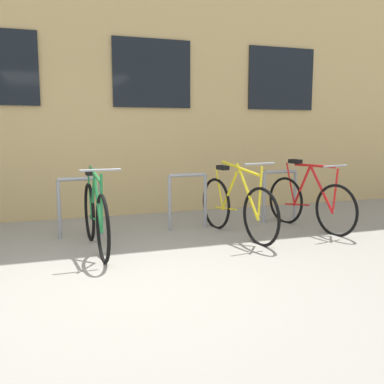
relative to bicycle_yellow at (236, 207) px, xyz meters
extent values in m
plane|color=gray|center=(-1.87, -1.30, -0.40)|extent=(42.00, 42.00, 0.00)
cube|color=tan|center=(-1.87, 4.64, 2.90)|extent=(28.00, 5.48, 6.59)
cube|color=black|center=(-0.67, 1.88, 1.93)|extent=(1.30, 0.04, 1.10)
cube|color=black|center=(1.73, 1.88, 1.93)|extent=(1.30, 0.04, 1.10)
cylinder|color=gray|center=(-2.26, 0.60, -0.01)|extent=(0.05, 0.05, 0.78)
cylinder|color=gray|center=(-1.72, 0.60, -0.01)|extent=(0.05, 0.05, 0.78)
cylinder|color=gray|center=(-1.99, 0.60, 0.38)|extent=(0.54, 0.05, 0.05)
cylinder|color=gray|center=(-0.76, 0.60, -0.01)|extent=(0.05, 0.05, 0.78)
cylinder|color=gray|center=(-0.22, 0.60, -0.01)|extent=(0.05, 0.05, 0.78)
cylinder|color=gray|center=(-0.49, 0.60, 0.38)|extent=(0.54, 0.05, 0.05)
cylinder|color=gray|center=(0.74, 0.60, -0.01)|extent=(0.05, 0.05, 0.78)
cylinder|color=gray|center=(1.28, 0.60, -0.01)|extent=(0.05, 0.05, 0.78)
cylinder|color=gray|center=(1.01, 0.60, 0.38)|extent=(0.54, 0.05, 0.05)
torus|color=black|center=(-0.08, 0.54, -0.04)|extent=(0.15, 0.74, 0.75)
torus|color=black|center=(0.08, -0.54, -0.04)|extent=(0.15, 0.74, 0.75)
cylinder|color=yellow|center=(0.04, -0.25, 0.24)|extent=(0.11, 0.52, 0.70)
cylinder|color=yellow|center=(-0.03, 0.18, 0.18)|extent=(0.09, 0.39, 0.58)
cylinder|color=yellow|center=(0.01, -0.07, 0.52)|extent=(0.16, 0.86, 0.15)
cylinder|color=yellow|center=(-0.04, 0.27, -0.07)|extent=(0.11, 0.54, 0.08)
cylinder|color=yellow|center=(-0.07, 0.45, 0.21)|extent=(0.05, 0.20, 0.52)
cylinder|color=yellow|center=(0.08, -0.51, 0.27)|extent=(0.04, 0.08, 0.62)
cube|color=black|center=(-0.05, 0.36, 0.50)|extent=(0.13, 0.21, 0.06)
cylinder|color=gray|center=(0.07, -0.49, 0.61)|extent=(0.44, 0.09, 0.03)
torus|color=black|center=(1.07, 0.52, -0.06)|extent=(0.19, 0.71, 0.72)
torus|color=black|center=(1.27, -0.43, -0.06)|extent=(0.19, 0.71, 0.72)
cylinder|color=red|center=(1.22, -0.16, 0.20)|extent=(0.13, 0.46, 0.64)
cylinder|color=red|center=(1.14, 0.20, 0.21)|extent=(0.11, 0.34, 0.65)
cylinder|color=red|center=(1.19, -0.01, 0.52)|extent=(0.19, 0.74, 0.05)
cylinder|color=red|center=(1.12, 0.29, -0.08)|extent=(0.13, 0.48, 0.07)
cylinder|color=red|center=(1.09, 0.44, 0.23)|extent=(0.07, 0.20, 0.59)
cylinder|color=red|center=(1.27, -0.40, 0.23)|extent=(0.04, 0.08, 0.57)
cube|color=black|center=(1.11, 0.35, 0.56)|extent=(0.14, 0.22, 0.06)
cylinder|color=gray|center=(1.26, -0.38, 0.54)|extent=(0.44, 0.12, 0.03)
torus|color=black|center=(-1.89, 0.45, -0.04)|extent=(0.06, 0.76, 0.76)
torus|color=black|center=(-1.86, -0.58, -0.04)|extent=(0.06, 0.76, 0.76)
cylinder|color=#1E7238|center=(-1.86, -0.30, 0.24)|extent=(0.05, 0.50, 0.68)
cylinder|color=#1E7238|center=(-1.88, 0.10, 0.19)|extent=(0.05, 0.37, 0.57)
cylinder|color=#1E7238|center=(-1.87, -0.13, 0.51)|extent=(0.06, 0.81, 0.14)
cylinder|color=#1E7238|center=(-1.88, 0.19, -0.06)|extent=(0.04, 0.52, 0.08)
cylinder|color=#1E7238|center=(-1.89, 0.36, 0.21)|extent=(0.03, 0.20, 0.51)
cylinder|color=#1E7238|center=(-1.86, -0.56, 0.26)|extent=(0.03, 0.08, 0.61)
cube|color=black|center=(-1.88, 0.27, 0.49)|extent=(0.11, 0.20, 0.06)
cylinder|color=gray|center=(-1.86, -0.53, 0.59)|extent=(0.44, 0.04, 0.03)
camera|label=1|loc=(-2.46, -5.27, 1.03)|focal=40.95mm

